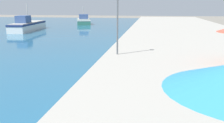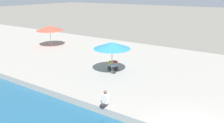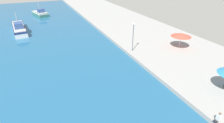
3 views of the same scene
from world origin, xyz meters
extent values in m
cube|color=#A39E93|center=(8.00, 37.00, 0.25)|extent=(16.00, 90.00, 0.50)
cube|color=silver|center=(-16.00, 40.79, 0.65)|extent=(3.38, 10.37, 1.22)
cube|color=navy|center=(-16.00, 40.79, 1.13)|extent=(3.43, 10.48, 0.25)
cube|color=#ADA89E|center=(-16.00, 40.79, 1.31)|extent=(3.11, 9.54, 0.10)
cube|color=#334C7F|center=(-15.82, 39.02, 1.90)|extent=(1.86, 2.40, 1.09)
cylinder|color=#B7B2A8|center=(-16.00, 40.79, 2.81)|extent=(0.12, 0.12, 2.92)
cube|color=#33705B|center=(-10.81, 54.78, 0.57)|extent=(4.32, 6.73, 1.06)
cube|color=silver|center=(-10.81, 54.78, 0.97)|extent=(4.39, 6.80, 0.25)
cube|color=#ADA89E|center=(-10.81, 54.78, 1.15)|extent=(3.97, 6.19, 0.10)
cube|color=#334C7F|center=(-10.49, 53.74, 1.67)|extent=(2.15, 1.85, 0.95)
cylinder|color=#B7B2A8|center=(-10.81, 54.78, 2.46)|extent=(0.12, 0.12, 2.53)
cylinder|color=#B7B7B7|center=(8.80, 19.19, 1.54)|extent=(0.06, 0.06, 2.08)
cone|color=#E04C38|center=(8.80, 19.19, 2.71)|extent=(3.22, 3.22, 0.56)
cube|color=#232328|center=(0.13, 5.30, 0.58)|extent=(0.39, 0.28, 0.16)
cube|color=silver|center=(0.33, 5.30, 0.96)|extent=(0.26, 0.36, 0.59)
sphere|color=brown|center=(0.33, 5.30, 1.36)|extent=(0.21, 0.21, 0.21)
cylinder|color=#565B60|center=(0.96, 21.18, 2.60)|extent=(0.12, 0.12, 4.20)
sphere|color=white|center=(0.96, 21.18, 4.88)|extent=(0.36, 0.36, 0.36)
camera|label=1|loc=(3.36, 3.57, 4.00)|focal=40.00mm
camera|label=2|loc=(-9.15, -1.27, 6.98)|focal=35.00mm
camera|label=3|loc=(-12.37, -1.01, 12.07)|focal=28.00mm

